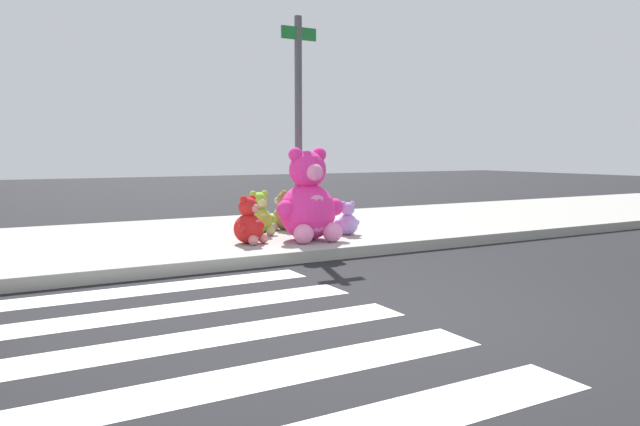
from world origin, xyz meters
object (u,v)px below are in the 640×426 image
(plush_tan, at_px, (324,215))
(plush_brown, at_px, (283,214))
(sign_pole, at_px, (299,121))
(plush_lavender, at_px, (347,221))
(plush_red, at_px, (249,224))
(plush_pink_large, at_px, (309,203))
(plush_lime, at_px, (260,217))

(plush_tan, bearing_deg, plush_brown, -178.24)
(plush_tan, bearing_deg, sign_pole, -141.75)
(plush_lavender, height_order, plush_red, plush_red)
(plush_lavender, xyz_separation_m, plush_tan, (0.17, 1.00, -0.01))
(sign_pole, relative_size, plush_pink_large, 2.46)
(sign_pole, relative_size, plush_lime, 4.81)
(plush_brown, xyz_separation_m, plush_red, (-1.02, -1.07, 0.01))
(plush_lime, distance_m, plush_tan, 1.38)
(plush_brown, bearing_deg, plush_lime, -147.64)
(sign_pole, bearing_deg, plush_lime, 156.01)
(sign_pole, xyz_separation_m, plush_brown, (0.03, 0.60, -1.44))
(sign_pole, height_order, plush_tan, sign_pole)
(sign_pole, relative_size, plush_red, 4.88)
(plush_pink_large, xyz_separation_m, plush_lavender, (0.76, 0.21, -0.32))
(plush_lavender, height_order, plush_tan, plush_lavender)
(plush_lime, height_order, plush_tan, plush_lime)
(sign_pole, height_order, plush_lavender, sign_pole)
(plush_brown, distance_m, plush_tan, 0.76)
(plush_pink_large, bearing_deg, sign_pole, 76.17)
(plush_red, bearing_deg, plush_tan, 31.42)
(plush_tan, bearing_deg, plush_red, -148.58)
(sign_pole, distance_m, plush_tan, 1.81)
(plush_lime, bearing_deg, sign_pole, -23.99)
(plush_lavender, bearing_deg, plush_brown, 120.94)
(plush_brown, relative_size, plush_lime, 0.95)
(plush_brown, xyz_separation_m, plush_lavender, (0.59, -0.98, -0.05))
(plush_tan, bearing_deg, plush_pink_large, -127.67)
(plush_brown, distance_m, plush_red, 1.48)
(plush_red, bearing_deg, sign_pole, 25.14)
(plush_pink_large, relative_size, plush_brown, 2.05)
(sign_pole, bearing_deg, plush_pink_large, -103.83)
(plush_pink_large, distance_m, plush_red, 0.89)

